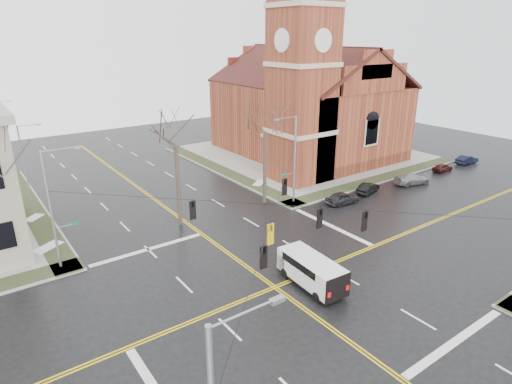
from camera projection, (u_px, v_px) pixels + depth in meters
ground at (275, 287)px, 29.84m from camera, size 120.00×120.00×0.00m
sidewalks at (275, 286)px, 29.81m from camera, size 80.00×80.00×0.17m
road_markings at (275, 287)px, 29.84m from camera, size 100.00×100.00×0.01m
church at (306, 97)px, 59.36m from camera, size 24.28×27.48×27.50m
signal_pole_ne at (293, 157)px, 43.09m from camera, size 2.75×0.22×9.00m
signal_pole_nw at (53, 207)px, 30.68m from camera, size 2.75×0.22×9.00m
span_wires at (276, 205)px, 27.69m from camera, size 23.02×23.02×0.03m
traffic_signals at (282, 219)px, 27.44m from camera, size 8.21×8.26×1.30m
streetlight_north_a at (25, 160)px, 43.77m from camera, size 2.30×0.20×8.00m
streetlight_north_b at (0, 128)px, 59.00m from camera, size 2.30×0.20×8.00m
cargo_van at (309, 268)px, 29.84m from camera, size 2.44×5.59×2.08m
parked_car_a at (342, 198)px, 44.32m from camera, size 3.92×1.80×1.30m
parked_car_b at (368, 188)px, 47.39m from camera, size 3.70×2.07×1.16m
parked_car_c at (412, 179)px, 50.23m from camera, size 4.75×2.88×1.29m
parked_car_d at (443, 167)px, 54.96m from camera, size 3.13×1.30×1.06m
parked_car_e at (467, 160)px, 58.15m from camera, size 3.66×1.52×1.18m
tree_nw_far at (1, 166)px, 29.55m from camera, size 4.00×4.00×11.13m
tree_nw_near at (175, 142)px, 36.95m from camera, size 4.00×4.00×10.87m
tree_ne at (265, 127)px, 41.84m from camera, size 4.00×4.00×11.08m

